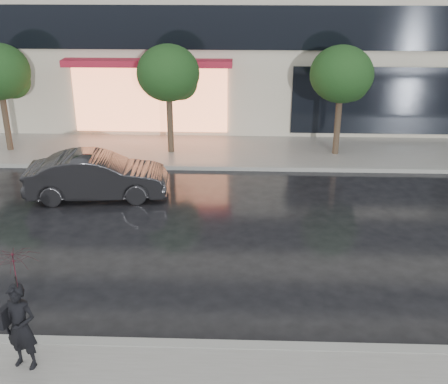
{
  "coord_description": "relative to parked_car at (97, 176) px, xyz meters",
  "views": [
    {
      "loc": [
        -0.32,
        -9.48,
        6.83
      ],
      "look_at": [
        -0.8,
        3.25,
        1.4
      ],
      "focal_mm": 45.0,
      "sensor_mm": 36.0,
      "label": 1
    }
  ],
  "objects": [
    {
      "name": "curb_near",
      "position": [
        4.71,
        -7.0,
        -0.62
      ],
      "size": [
        60.0,
        0.25,
        0.14
      ],
      "primitive_type": "cube",
      "color": "gray",
      "rests_on": "ground"
    },
    {
      "name": "sidewalk_far",
      "position": [
        4.71,
        4.25,
        -0.63
      ],
      "size": [
        60.0,
        3.5,
        0.12
      ],
      "primitive_type": "cube",
      "color": "slate",
      "rests_on": "ground"
    },
    {
      "name": "pedestrian_with_umbrella",
      "position": [
        0.64,
        -7.69,
        0.91
      ],
      "size": [
        1.06,
        1.07,
        2.28
      ],
      "rotation": [
        0.0,
        0.0,
        -0.23
      ],
      "color": "black",
      "rests_on": "sidewalk_near"
    },
    {
      "name": "ground",
      "position": [
        4.71,
        -6.0,
        -0.69
      ],
      "size": [
        120.0,
        120.0,
        0.0
      ],
      "primitive_type": "plane",
      "color": "black",
      "rests_on": "ground"
    },
    {
      "name": "parked_car",
      "position": [
        0.0,
        0.0,
        0.0
      ],
      "size": [
        4.3,
        1.85,
        1.38
      ],
      "primitive_type": "imported",
      "rotation": [
        0.0,
        0.0,
        1.67
      ],
      "color": "black",
      "rests_on": "ground"
    },
    {
      "name": "curb_far",
      "position": [
        4.71,
        2.5,
        -0.62
      ],
      "size": [
        60.0,
        0.25,
        0.14
      ],
      "primitive_type": "cube",
      "color": "gray",
      "rests_on": "ground"
    },
    {
      "name": "tree_far_west",
      "position": [
        -4.23,
        4.03,
        2.23
      ],
      "size": [
        2.2,
        2.2,
        3.99
      ],
      "color": "#33261C",
      "rests_on": "ground"
    },
    {
      "name": "tree_mid_west",
      "position": [
        1.77,
        4.03,
        2.23
      ],
      "size": [
        2.2,
        2.2,
        3.99
      ],
      "color": "#33261C",
      "rests_on": "ground"
    },
    {
      "name": "tree_mid_east",
      "position": [
        7.77,
        4.03,
        2.23
      ],
      "size": [
        2.2,
        2.2,
        3.99
      ],
      "color": "#33261C",
      "rests_on": "ground"
    }
  ]
}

